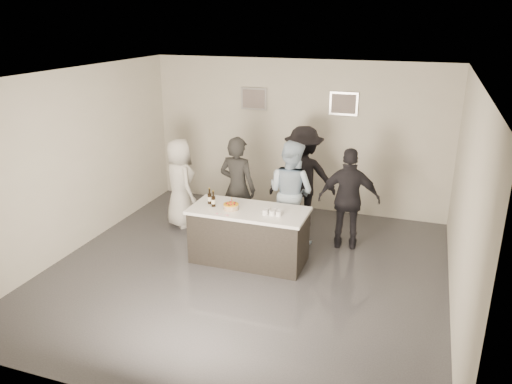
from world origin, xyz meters
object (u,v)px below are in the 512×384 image
cake (231,207)px  bar_counter (249,235)px  person_main_black (238,189)px  person_guest_right (349,199)px  beer_bottle_a (210,196)px  beer_bottle_b (213,199)px  person_guest_left (180,183)px  person_guest_back (303,177)px  person_main_blue (291,192)px

cake → bar_counter: bearing=18.9°
person_main_black → person_guest_right: person_main_black is taller
beer_bottle_a → person_guest_right: 2.33m
beer_bottle_b → person_guest_left: (-1.15, 1.06, -0.20)m
person_guest_left → person_guest_back: person_guest_back is taller
bar_counter → person_main_black: 1.05m
person_guest_right → person_main_black: bearing=-0.3°
person_main_blue → beer_bottle_b: bearing=68.1°
person_main_blue → bar_counter: bearing=88.4°
beer_bottle_b → person_main_black: bearing=85.1°
cake → person_main_black: (-0.23, 0.89, -0.01)m
cake → person_guest_left: 1.82m
bar_counter → beer_bottle_a: size_ratio=7.15×
person_guest_back → beer_bottle_b: bearing=43.0°
bar_counter → person_guest_back: (0.44, 1.71, 0.50)m
person_guest_right → beer_bottle_b: bearing=21.7°
beer_bottle_a → person_main_blue: size_ratio=0.14×
bar_counter → person_main_black: person_main_black is taller
beer_bottle_b → person_guest_back: (1.02, 1.78, -0.08)m
bar_counter → person_main_blue: person_main_blue is taller
beer_bottle_a → person_guest_right: size_ratio=0.15×
person_guest_left → person_main_blue: bearing=-141.5°
person_guest_left → person_guest_back: size_ratio=0.87×
person_guest_left → person_guest_back: 2.29m
beer_bottle_b → person_guest_back: bearing=60.3°
beer_bottle_b → person_main_blue: size_ratio=0.14×
bar_counter → beer_bottle_a: beer_bottle_a is taller
bar_counter → beer_bottle_a: 0.89m
person_main_black → person_guest_back: bearing=-128.4°
bar_counter → person_guest_right: bearing=36.6°
person_guest_left → cake: bearing=-177.6°
beer_bottle_b → person_guest_right: size_ratio=0.15×
beer_bottle_a → bar_counter: bearing=-2.1°
beer_bottle_b → person_main_blue: bearing=46.6°
person_guest_back → person_guest_left: bearing=1.2°
beer_bottle_a → person_main_blue: person_main_blue is taller
bar_counter → person_main_blue: size_ratio=1.02×
beer_bottle_b → person_guest_left: size_ratio=0.16×
person_guest_back → beer_bottle_a: bearing=39.0°
bar_counter → person_guest_left: person_guest_left is taller
beer_bottle_b → person_guest_right: (1.98, 1.12, -0.16)m
bar_counter → person_guest_right: 1.80m
person_main_blue → person_guest_left: bearing=21.1°
beer_bottle_a → person_guest_back: bearing=56.3°
cake → person_main_blue: bearing=57.5°
bar_counter → person_guest_right: person_guest_right is taller
person_guest_left → person_guest_right: bearing=-140.1°
beer_bottle_a → person_guest_left: (-1.04, 0.96, -0.20)m
beer_bottle_b → person_main_black: person_main_black is taller
cake → person_guest_back: bearing=68.6°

